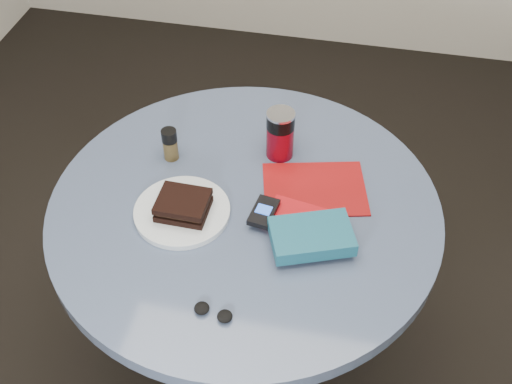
% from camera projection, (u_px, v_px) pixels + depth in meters
% --- Properties ---
extents(ground, '(4.00, 4.00, 0.00)m').
position_uv_depth(ground, '(247.00, 357.00, 2.16)').
color(ground, black).
rests_on(ground, ground).
extents(table, '(1.00, 1.00, 0.75)m').
position_uv_depth(table, '(245.00, 245.00, 1.75)').
color(table, black).
rests_on(table, ground).
extents(plate, '(0.26, 0.26, 0.02)m').
position_uv_depth(plate, '(182.00, 212.00, 1.60)').
color(plate, silver).
rests_on(plate, table).
extents(sandwich, '(0.13, 0.11, 0.04)m').
position_uv_depth(sandwich, '(183.00, 205.00, 1.58)').
color(sandwich, black).
rests_on(sandwich, plate).
extents(soda_can, '(0.10, 0.10, 0.14)m').
position_uv_depth(soda_can, '(280.00, 134.00, 1.71)').
color(soda_can, maroon).
rests_on(soda_can, table).
extents(pepper_grinder, '(0.05, 0.05, 0.10)m').
position_uv_depth(pepper_grinder, '(170.00, 144.00, 1.72)').
color(pepper_grinder, '#4C3E20').
rests_on(pepper_grinder, table).
extents(magazine, '(0.30, 0.25, 0.00)m').
position_uv_depth(magazine, '(315.00, 189.00, 1.66)').
color(magazine, maroon).
rests_on(magazine, table).
extents(red_book, '(0.17, 0.13, 0.01)m').
position_uv_depth(red_book, '(299.00, 219.00, 1.58)').
color(red_book, '#A90D13').
rests_on(red_book, magazine).
extents(novel, '(0.22, 0.18, 0.04)m').
position_uv_depth(novel, '(312.00, 236.00, 1.51)').
color(novel, navy).
rests_on(novel, red_book).
extents(mp3_player, '(0.07, 0.10, 0.02)m').
position_uv_depth(mp3_player, '(264.00, 212.00, 1.58)').
color(mp3_player, black).
rests_on(mp3_player, red_book).
extents(headphones, '(0.09, 0.05, 0.02)m').
position_uv_depth(headphones, '(213.00, 312.00, 1.39)').
color(headphones, black).
rests_on(headphones, table).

